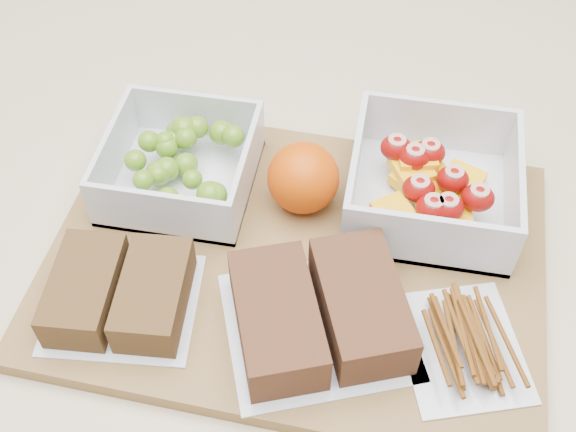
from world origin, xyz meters
name	(u,v)px	position (x,y,z in m)	size (l,w,h in m)	color
cutting_board	(296,261)	(0.02, -0.02, 0.91)	(0.42, 0.30, 0.02)	olive
grape_container	(182,164)	(-0.09, 0.05, 0.94)	(0.13, 0.13, 0.05)	silver
fruit_container	(431,186)	(0.13, 0.06, 0.94)	(0.14, 0.14, 0.06)	silver
orange	(303,178)	(0.02, 0.04, 0.95)	(0.06, 0.06, 0.06)	#D74A05
sandwich_bag_left	(120,293)	(-0.10, -0.09, 0.93)	(0.13, 0.12, 0.04)	silver
sandwich_bag_center	(319,313)	(0.05, -0.08, 0.94)	(0.18, 0.17, 0.04)	silver
pretzel_bag	(463,340)	(0.17, -0.08, 0.93)	(0.12, 0.13, 0.02)	silver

